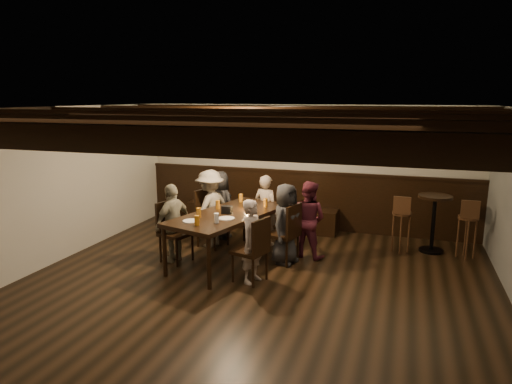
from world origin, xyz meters
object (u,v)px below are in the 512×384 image
(dining_table, at_px, (229,217))
(person_right_far, at_px, (253,241))
(person_bench_right, at_px, (308,219))
(bar_stool_right, at_px, (466,236))
(chair_left_far, at_px, (175,243))
(person_bench_centre, at_px, (266,210))
(person_right_near, at_px, (286,224))
(person_bench_left, at_px, (220,205))
(bar_stool_left, at_px, (401,231))
(chair_right_near, at_px, (284,244))
(high_top_table, at_px, (434,215))
(person_left_far, at_px, (173,223))
(chair_right_far, at_px, (251,262))
(person_left_near, at_px, (210,208))
(chair_left_near, at_px, (212,229))

(dining_table, relative_size, person_right_far, 1.94)
(person_bench_right, height_order, bar_stool_right, person_bench_right)
(chair_left_far, distance_m, person_bench_centre, 1.70)
(person_bench_centre, bearing_deg, person_right_near, 141.34)
(dining_table, bearing_deg, person_bench_left, 135.00)
(person_bench_right, bearing_deg, bar_stool_left, -138.91)
(dining_table, bearing_deg, chair_right_near, 32.01)
(high_top_table, relative_size, bar_stool_left, 0.99)
(person_right_near, xyz_separation_m, bar_stool_left, (1.69, 1.07, -0.27))
(chair_right_near, height_order, person_left_far, person_left_far)
(chair_right_near, bearing_deg, chair_right_far, 179.97)
(person_bench_right, distance_m, person_right_far, 1.36)
(person_bench_left, height_order, bar_stool_right, person_bench_left)
(chair_left_far, relative_size, person_right_far, 0.81)
(person_bench_right, bearing_deg, chair_right_near, 68.19)
(person_left_far, bearing_deg, person_bench_centre, 153.43)
(person_right_far, bearing_deg, dining_table, 59.04)
(person_left_far, xyz_separation_m, person_right_near, (1.69, 0.47, 0.01))
(person_bench_right, xyz_separation_m, person_right_far, (-0.51, -1.26, -0.03))
(person_bench_right, distance_m, person_left_near, 1.71)
(dining_table, xyz_separation_m, chair_right_near, (0.81, 0.24, -0.44))
(chair_right_far, relative_size, bar_stool_left, 0.95)
(person_bench_left, bearing_deg, person_bench_right, 180.00)
(bar_stool_left, bearing_deg, dining_table, -148.84)
(chair_right_far, bearing_deg, person_bench_left, 50.19)
(person_bench_right, distance_m, high_top_table, 2.12)
(dining_table, xyz_separation_m, chair_left_near, (-0.57, 0.63, -0.42))
(dining_table, xyz_separation_m, bar_stool_left, (2.53, 1.31, -0.36))
(chair_left_near, bearing_deg, person_bench_left, -158.28)
(person_bench_right, height_order, person_right_far, person_bench_right)
(bar_stool_left, relative_size, bar_stool_right, 1.00)
(bar_stool_left, bearing_deg, person_right_near, -143.67)
(chair_left_near, distance_m, person_bench_right, 1.71)
(bar_stool_right, bearing_deg, person_right_near, -157.42)
(person_bench_left, bearing_deg, chair_left_near, 111.72)
(person_right_near, bearing_deg, chair_left_near, 90.00)
(chair_right_far, bearing_deg, chair_left_far, 90.00)
(person_left_far, bearing_deg, chair_left_near, 178.14)
(chair_right_far, xyz_separation_m, person_right_far, (0.03, -0.01, 0.31))
(high_top_table, bearing_deg, bar_stool_right, -17.27)
(person_left_near, distance_m, person_right_near, 1.50)
(chair_left_near, relative_size, chair_right_near, 1.04)
(person_right_near, relative_size, high_top_table, 1.31)
(person_bench_right, bearing_deg, person_bench_left, -0.00)
(person_bench_centre, bearing_deg, person_right_far, 116.57)
(chair_left_far, relative_size, person_bench_right, 0.76)
(person_bench_left, bearing_deg, dining_table, 135.00)
(chair_left_far, xyz_separation_m, bar_stool_left, (3.34, 1.55, 0.07))
(person_left_far, height_order, high_top_table, person_left_far)
(dining_table, distance_m, chair_left_near, 0.95)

